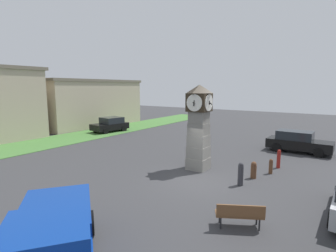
# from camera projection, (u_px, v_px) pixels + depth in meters

# --- Properties ---
(ground_plane) EXTENTS (83.36, 83.36, 0.00)m
(ground_plane) POSITION_uv_depth(u_px,v_px,m) (199.00, 181.00, 13.48)
(ground_plane) COLOR #38383A
(clock_tower) EXTENTS (1.47, 1.58, 4.92)m
(clock_tower) POSITION_uv_depth(u_px,v_px,m) (199.00, 126.00, 15.09)
(clock_tower) COLOR gray
(clock_tower) RESTS_ON ground_plane
(bollard_near_tower) EXTENTS (0.21, 0.21, 1.12)m
(bollard_near_tower) POSITION_uv_depth(u_px,v_px,m) (279.00, 159.00, 15.54)
(bollard_near_tower) COLOR maroon
(bollard_near_tower) RESTS_ON ground_plane
(bollard_mid_row) EXTENTS (0.21, 0.21, 0.84)m
(bollard_mid_row) POSITION_uv_depth(u_px,v_px,m) (271.00, 166.00, 14.53)
(bollard_mid_row) COLOR brown
(bollard_mid_row) RESTS_ON ground_plane
(bollard_far_row) EXTENTS (0.30, 0.30, 0.90)m
(bollard_far_row) POSITION_uv_depth(u_px,v_px,m) (254.00, 170.00, 13.80)
(bollard_far_row) COLOR brown
(bollard_far_row) RESTS_ON ground_plane
(bollard_end_row) EXTENTS (0.27, 0.27, 1.16)m
(bollard_end_row) POSITION_uv_depth(u_px,v_px,m) (241.00, 174.00, 12.77)
(bollard_end_row) COLOR #333338
(bollard_end_row) RESTS_ON ground_plane
(car_silver_hatch) EXTENTS (1.99, 4.44, 1.57)m
(car_silver_hatch) POSITION_uv_depth(u_px,v_px,m) (298.00, 142.00, 19.33)
(car_silver_hatch) COLOR black
(car_silver_hatch) RESTS_ON ground_plane
(car_end_of_row) EXTENTS (4.04, 2.48, 1.56)m
(car_end_of_row) POSITION_uv_depth(u_px,v_px,m) (110.00, 124.00, 28.21)
(car_end_of_row) COLOR black
(car_end_of_row) RESTS_ON ground_plane
(pickup_truck) EXTENTS (4.74, 5.28, 1.85)m
(pickup_truck) POSITION_uv_depth(u_px,v_px,m) (53.00, 240.00, 6.64)
(pickup_truck) COLOR navy
(pickup_truck) RESTS_ON ground_plane
(bench) EXTENTS (1.22, 1.66, 0.90)m
(bench) POSITION_uv_depth(u_px,v_px,m) (240.00, 214.00, 8.89)
(bench) COLOR brown
(bench) RESTS_ON ground_plane
(storefront_low_left) EXTENTS (13.25, 8.27, 5.68)m
(storefront_low_left) POSITION_uv_depth(u_px,v_px,m) (84.00, 102.00, 33.40)
(storefront_low_left) COLOR #B7A88E
(storefront_low_left) RESTS_ON ground_plane
(grass_verge_far) EXTENTS (50.01, 4.98, 0.04)m
(grass_verge_far) POSITION_uv_depth(u_px,v_px,m) (67.00, 139.00, 24.37)
(grass_verge_far) COLOR #477A38
(grass_verge_far) RESTS_ON ground_plane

